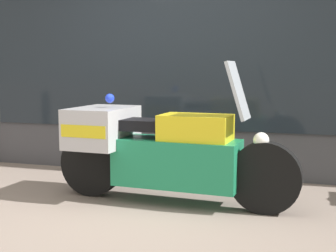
% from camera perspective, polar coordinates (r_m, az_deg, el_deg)
% --- Properties ---
extents(ground_plane, '(60.00, 60.00, 0.00)m').
position_cam_1_polar(ground_plane, '(3.99, -6.65, -11.37)').
color(ground_plane, gray).
extents(shop_building, '(6.69, 0.55, 4.00)m').
position_cam_1_polar(shop_building, '(5.85, -2.58, 14.38)').
color(shop_building, '#424247').
rests_on(shop_building, ground).
extents(window_display, '(5.38, 0.30, 1.94)m').
position_cam_1_polar(window_display, '(5.68, 4.90, -1.06)').
color(window_display, slate).
rests_on(window_display, ground).
extents(paramedic_motorcycle, '(2.34, 0.77, 1.32)m').
position_cam_1_polar(paramedic_motorcycle, '(4.39, -1.63, -2.62)').
color(paramedic_motorcycle, black).
rests_on(paramedic_motorcycle, ground).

